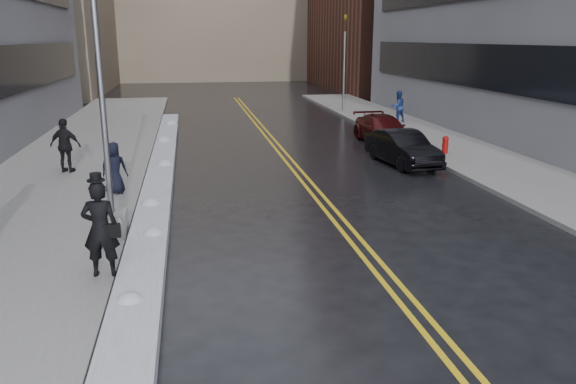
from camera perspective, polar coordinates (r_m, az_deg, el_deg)
name	(u,v)px	position (r m, az deg, el deg)	size (l,w,h in m)	color
ground	(259,264)	(12.40, -2.93, -7.30)	(160.00, 160.00, 0.00)	black
sidewalk_west	(72,169)	(22.31, -21.11, 2.19)	(5.50, 50.00, 0.15)	gray
sidewalk_east	(467,154)	(24.65, 17.71, 3.68)	(4.00, 50.00, 0.15)	gray
lane_line_left	(287,163)	(22.20, -0.13, 2.99)	(0.12, 50.00, 0.01)	gold
lane_line_right	(294,162)	(22.25, 0.63, 3.02)	(0.12, 50.00, 0.01)	gold
snow_ridge	(160,176)	(19.93, -12.85, 1.64)	(0.90, 30.00, 0.34)	silver
lamppost	(105,139)	(13.68, -18.06, 5.19)	(0.65, 0.65, 7.62)	gray
fire_hydrant	(445,144)	(24.12, 15.69, 4.74)	(0.26, 0.26, 0.73)	maroon
traffic_signal	(344,60)	(36.73, 5.74, 13.20)	(0.16, 0.20, 6.00)	gray
pedestrian_fedora	(100,229)	(11.72, -18.52, -3.59)	(0.72, 0.47, 1.96)	black
pedestrian_c	(114,168)	(17.91, -17.26, 2.35)	(0.78, 0.51, 1.60)	black
pedestrian_d	(66,146)	(21.33, -21.67, 4.40)	(1.12, 0.47, 1.91)	black
pedestrian_east	(398,106)	(32.59, 11.11, 8.53)	(0.85, 0.66, 1.76)	navy
car_black	(403,148)	(22.17, 11.59, 4.40)	(1.41, 4.03, 1.33)	black
car_maroon	(383,130)	(26.63, 9.63, 6.27)	(1.81, 4.44, 1.29)	#3B090B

